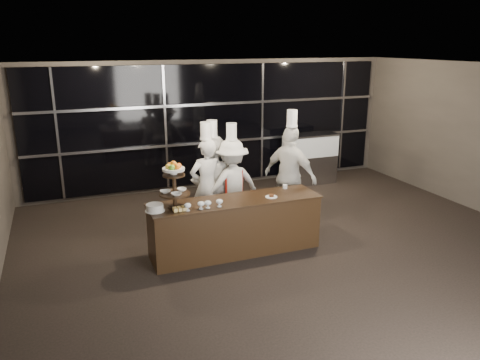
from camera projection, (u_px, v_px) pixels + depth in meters
name	position (u px, v px, depth m)	size (l,w,h in m)	color
room	(326.00, 180.00, 6.65)	(10.00, 10.00, 10.00)	black
window_wall	(215.00, 125.00, 11.05)	(8.60, 0.10, 2.80)	black
buffet_counter	(235.00, 226.00, 7.72)	(2.84, 0.74, 0.92)	black
display_stand	(174.00, 181.00, 7.13)	(0.48, 0.48, 0.74)	black
compotes	(204.00, 204.00, 7.17)	(0.62, 0.11, 0.12)	silver
layer_cake	(155.00, 208.00, 7.07)	(0.30, 0.30, 0.11)	white
pastry_squares	(180.00, 209.00, 7.10)	(0.20, 0.13, 0.05)	#EFCD75
small_plate	(271.00, 196.00, 7.71)	(0.20, 0.20, 0.05)	white
chef_cup	(285.00, 187.00, 8.17)	(0.08, 0.08, 0.07)	white
display_case	(310.00, 156.00, 11.50)	(1.29, 0.56, 1.24)	#A5A5AA
chef_a	(207.00, 185.00, 8.48)	(0.68, 0.48, 2.04)	silver
chef_b	(213.00, 181.00, 8.74)	(0.89, 0.71, 2.03)	white
chef_c	(232.00, 184.00, 8.63)	(1.16, 0.75, 2.00)	silver
chef_d	(290.00, 176.00, 8.76)	(0.95, 1.21, 2.21)	silver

